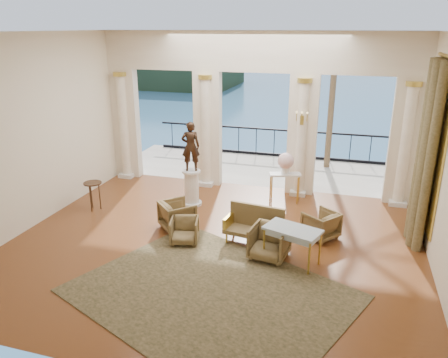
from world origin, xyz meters
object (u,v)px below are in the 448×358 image
(pedestal, at_px, (192,188))
(armchair_c, at_px, (321,223))
(armchair_b, at_px, (269,241))
(armchair_d, at_px, (177,214))
(console_table, at_px, (285,178))
(game_table, at_px, (292,232))
(side_table, at_px, (93,186))
(statue, at_px, (191,146))
(armchair_a, at_px, (184,229))
(settee, at_px, (255,225))

(pedestal, bearing_deg, armchair_c, -16.14)
(pedestal, bearing_deg, armchair_b, -41.44)
(armchair_d, height_order, console_table, console_table)
(armchair_c, xyz_separation_m, armchair_d, (-3.32, -0.49, 0.03))
(game_table, distance_m, side_table, 5.54)
(side_table, bearing_deg, armchair_c, 0.47)
(armchair_c, xyz_separation_m, side_table, (-5.87, -0.05, 0.30))
(armchair_d, xyz_separation_m, pedestal, (-0.20, 1.51, 0.09))
(armchair_c, xyz_separation_m, console_table, (-1.15, 1.98, 0.32))
(armchair_d, bearing_deg, statue, -38.24)
(armchair_a, bearing_deg, armchair_d, 109.36)
(game_table, bearing_deg, console_table, 120.51)
(armchair_d, bearing_deg, settee, -140.75)
(statue, xyz_separation_m, side_table, (-2.35, -1.07, -0.98))
(armchair_a, relative_size, game_table, 0.50)
(settee, bearing_deg, side_table, 179.77)
(settee, distance_m, game_table, 1.16)
(armchair_d, xyz_separation_m, settee, (1.92, -0.17, 0.04))
(armchair_d, xyz_separation_m, side_table, (-2.55, 0.44, 0.28))
(settee, xyz_separation_m, statue, (-2.12, 1.68, 1.22))
(armchair_a, xyz_separation_m, armchair_b, (1.95, -0.14, 0.07))
(armchair_c, distance_m, console_table, 2.32)
(console_table, bearing_deg, armchair_b, -102.51)
(statue, bearing_deg, armchair_b, 117.87)
(game_table, distance_m, statue, 3.95)
(armchair_b, relative_size, game_table, 0.62)
(armchair_b, distance_m, statue, 3.65)
(armchair_a, height_order, pedestal, pedestal)
(game_table, bearing_deg, armchair_d, -177.11)
(armchair_b, relative_size, pedestal, 0.79)
(armchair_c, xyz_separation_m, settee, (-1.40, -0.66, 0.07))
(armchair_b, distance_m, console_table, 3.25)
(pedestal, bearing_deg, side_table, -155.58)
(statue, bearing_deg, side_table, 3.73)
(console_table, bearing_deg, armchair_a, -135.57)
(armchair_d, bearing_deg, armchair_a, 168.40)
(statue, bearing_deg, armchair_d, 76.86)
(settee, bearing_deg, armchair_c, 32.70)
(armchair_b, distance_m, game_table, 0.56)
(settee, xyz_separation_m, side_table, (-4.47, 0.61, 0.23))
(game_table, height_order, side_table, game_table)
(armchair_a, distance_m, armchair_c, 3.11)
(armchair_c, height_order, console_table, console_table)
(console_table, bearing_deg, side_table, -172.75)
(settee, xyz_separation_m, pedestal, (-2.12, 1.68, 0.05))
(armchair_c, distance_m, side_table, 5.88)
(armchair_c, height_order, pedestal, pedestal)
(settee, bearing_deg, game_table, -27.62)
(side_table, bearing_deg, pedestal, 24.42)
(armchair_c, bearing_deg, armchair_b, -0.27)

